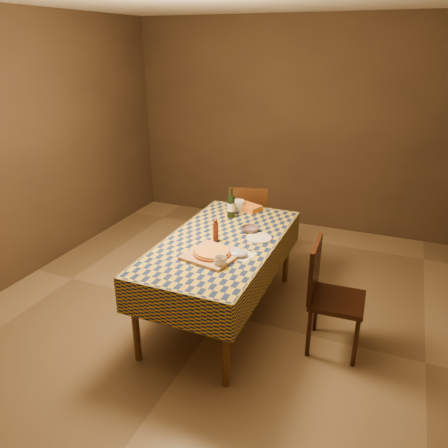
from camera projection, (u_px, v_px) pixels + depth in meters
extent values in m
plane|color=brown|center=(222.00, 314.00, 4.09)|extent=(5.00, 5.00, 0.00)
cube|color=#34271D|center=(296.00, 126.00, 5.71)|extent=(4.50, 0.10, 2.70)
cube|color=#34271D|center=(15.00, 151.00, 4.37)|extent=(0.10, 5.00, 2.70)
cylinder|color=brown|center=(135.00, 320.00, 3.37)|extent=(0.06, 0.06, 0.75)
cylinder|color=brown|center=(226.00, 344.00, 3.10)|extent=(0.06, 0.06, 0.75)
cylinder|color=brown|center=(219.00, 238.00, 4.79)|extent=(0.06, 0.06, 0.75)
cylinder|color=brown|center=(287.00, 250.00, 4.52)|extent=(0.06, 0.06, 0.75)
cube|color=brown|center=(222.00, 243.00, 3.81)|extent=(0.90, 1.80, 0.03)
cube|color=brown|center=(222.00, 241.00, 3.80)|extent=(0.92, 1.82, 0.02)
cube|color=brown|center=(172.00, 309.00, 3.07)|extent=(0.94, 0.01, 0.30)
cube|color=brown|center=(255.00, 220.00, 4.63)|extent=(0.94, 0.01, 0.30)
cube|color=brown|center=(175.00, 247.00, 4.02)|extent=(0.01, 1.84, 0.30)
cube|color=brown|center=(272.00, 265.00, 3.69)|extent=(0.01, 1.84, 0.30)
cube|color=#B07D53|center=(212.00, 255.00, 3.49)|extent=(0.46, 0.46, 0.02)
cylinder|color=#914518|center=(212.00, 253.00, 3.49)|extent=(0.31, 0.31, 0.02)
cylinder|color=orange|center=(212.00, 251.00, 3.48)|extent=(0.28, 0.28, 0.01)
cylinder|color=#4B1A11|center=(216.00, 232.00, 3.74)|extent=(0.05, 0.05, 0.17)
sphere|color=#4B1A11|center=(216.00, 221.00, 3.70)|extent=(0.04, 0.04, 0.04)
imported|color=#58414A|center=(250.00, 230.00, 3.94)|extent=(0.17, 0.17, 0.05)
cylinder|color=silver|center=(231.00, 213.00, 4.39)|extent=(0.07, 0.07, 0.00)
cylinder|color=silver|center=(231.00, 210.00, 4.37)|extent=(0.01, 0.01, 0.07)
sphere|color=silver|center=(231.00, 203.00, 4.34)|extent=(0.07, 0.07, 0.07)
ellipsoid|color=#3F070D|center=(231.00, 204.00, 4.35)|extent=(0.05, 0.05, 0.03)
cylinder|color=black|center=(231.00, 207.00, 4.25)|extent=(0.08, 0.08, 0.22)
cylinder|color=black|center=(231.00, 192.00, 4.19)|extent=(0.03, 0.03, 0.09)
cylinder|color=beige|center=(231.00, 207.00, 4.25)|extent=(0.09, 0.09, 0.08)
cylinder|color=silver|center=(239.00, 205.00, 4.46)|extent=(0.16, 0.16, 0.10)
cube|color=#C46619|center=(249.00, 208.00, 4.46)|extent=(0.27, 0.23, 0.06)
cylinder|color=white|center=(259.00, 238.00, 3.82)|extent=(0.23, 0.23, 0.01)
imported|color=silver|center=(220.00, 262.00, 3.33)|extent=(0.12, 0.12, 0.08)
cube|color=silver|center=(238.00, 254.00, 3.53)|extent=(0.28, 0.24, 0.00)
ellipsoid|color=#A3ABD0|center=(237.00, 253.00, 3.50)|extent=(0.20, 0.18, 0.05)
cube|color=black|center=(249.00, 223.00, 4.99)|extent=(0.51, 0.51, 0.04)
cube|color=black|center=(248.00, 209.00, 4.72)|extent=(0.42, 0.13, 0.46)
cylinder|color=black|center=(266.00, 236.00, 5.22)|extent=(0.04, 0.04, 0.43)
cylinder|color=black|center=(236.00, 234.00, 5.27)|extent=(0.04, 0.04, 0.43)
cylinder|color=black|center=(263.00, 249.00, 4.89)|extent=(0.04, 0.04, 0.43)
cylinder|color=black|center=(232.00, 247.00, 4.94)|extent=(0.04, 0.04, 0.43)
cube|color=black|center=(337.00, 301.00, 3.48)|extent=(0.44, 0.44, 0.04)
cube|color=black|center=(315.00, 269.00, 3.45)|extent=(0.05, 0.42, 0.46)
cylinder|color=black|center=(355.00, 343.00, 3.36)|extent=(0.04, 0.04, 0.43)
cylinder|color=black|center=(359.00, 318.00, 3.67)|extent=(0.04, 0.04, 0.43)
cylinder|color=black|center=(309.00, 333.00, 3.47)|extent=(0.04, 0.04, 0.43)
cylinder|color=black|center=(316.00, 309.00, 3.79)|extent=(0.04, 0.04, 0.43)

